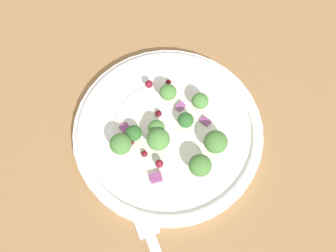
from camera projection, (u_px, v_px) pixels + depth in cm
name	position (u px, v px, depth cm)	size (l,w,h in cm)	color
ground_plane	(186.00, 138.00, 58.48)	(180.00, 180.00, 2.00)	olive
plate	(168.00, 132.00, 56.76)	(23.24, 23.24, 1.70)	white
dressing_pool	(168.00, 131.00, 56.36)	(13.48, 13.48, 0.20)	white
broccoli_floret_0	(134.00, 133.00, 54.92)	(1.96, 1.96, 1.99)	#ADD18E
broccoli_floret_1	(168.00, 92.00, 56.60)	(2.11, 2.11, 2.14)	#8EB77A
broccoli_floret_2	(156.00, 128.00, 54.73)	(1.98, 1.98, 2.00)	#8EB77A
broccoli_floret_3	(216.00, 142.00, 53.70)	(2.79, 2.79, 2.82)	#8EB77A
broccoli_floret_4	(158.00, 140.00, 53.59)	(2.71, 2.71, 2.74)	#9EC684
broccoli_floret_5	(200.00, 101.00, 56.12)	(2.07, 2.07, 2.09)	#9EC684
broccoli_floret_6	(185.00, 120.00, 55.39)	(1.93, 1.93, 1.95)	#8EB77A
broccoli_floret_7	(201.00, 165.00, 52.46)	(2.64, 2.64, 2.67)	#ADD18E
broccoli_floret_8	(121.00, 144.00, 53.59)	(2.59, 2.59, 2.62)	#ADD18E
cranberry_0	(144.00, 154.00, 54.75)	(0.76, 0.76, 0.76)	maroon
cranberry_1	(158.00, 114.00, 56.88)	(0.82, 0.82, 0.82)	#4C0A14
cranberry_2	(168.00, 82.00, 58.70)	(0.72, 0.72, 0.72)	#4C0A14
cranberry_3	(200.00, 100.00, 57.01)	(0.92, 0.92, 0.92)	#4C0A14
cranberry_4	(131.00, 142.00, 55.14)	(0.87, 0.87, 0.87)	maroon
cranberry_5	(159.00, 164.00, 53.63)	(0.97, 0.97, 0.97)	maroon
cranberry_6	(149.00, 84.00, 57.84)	(0.99, 0.99, 0.99)	maroon
onion_bit_0	(126.00, 129.00, 56.15)	(1.37, 1.07, 0.43)	#843D75
onion_bit_1	(205.00, 121.00, 56.67)	(0.88, 1.26, 0.43)	#843D75
onion_bit_2	(182.00, 106.00, 57.34)	(1.14, 0.87, 0.36)	#934C84
onion_bit_3	(156.00, 178.00, 53.48)	(1.39, 1.08, 0.55)	#843D75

